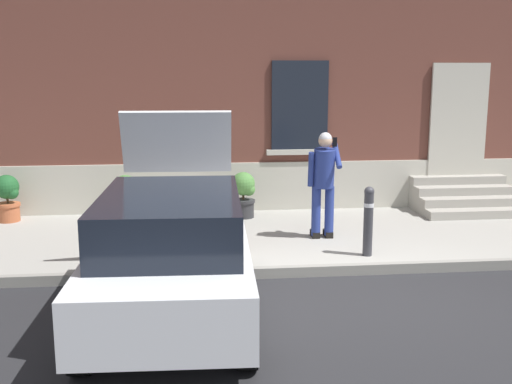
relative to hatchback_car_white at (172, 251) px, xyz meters
name	(u,v)px	position (x,y,z in m)	size (l,w,h in m)	color
ground_plane	(375,298)	(2.55, 0.30, -0.80)	(80.00, 80.00, 0.00)	#232326
sidewalk	(327,235)	(2.55, 3.10, -0.72)	(24.00, 3.60, 0.15)	#99968E
curb_edge	(356,269)	(2.55, 1.24, -0.72)	(24.00, 0.12, 0.15)	gray
building_facade	(304,26)	(2.56, 5.59, 2.93)	(24.00, 1.52, 7.50)	brown
entrance_stoop	(463,198)	(5.56, 4.42, -0.41)	(1.92, 1.28, 0.64)	#9E998E
hatchback_car_white	(172,251)	(0.00, 0.00, 0.00)	(1.92, 4.13, 2.34)	white
bollard_near_person	(368,219)	(2.83, 1.65, -0.09)	(0.15, 0.15, 1.04)	#333338
person_on_phone	(324,178)	(2.37, 2.68, 0.35)	(0.51, 0.48, 1.75)	navy
planter_terracotta	(8,197)	(-3.08, 4.44, -0.19)	(0.44, 0.44, 0.86)	#B25B38
planter_cream	(126,197)	(-0.94, 4.19, -0.19)	(0.44, 0.44, 0.86)	beige
planter_charcoal	(244,193)	(1.21, 4.29, -0.19)	(0.44, 0.44, 0.86)	#2D2D30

